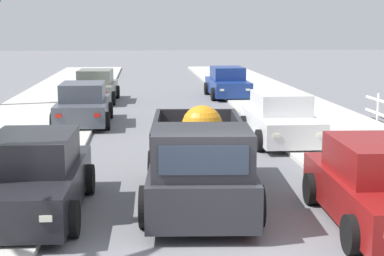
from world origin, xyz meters
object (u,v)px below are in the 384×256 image
object	(u,v)px
pickup_truck	(199,165)
car_left_far	(96,87)
car_left_near	(281,119)
car_right_far	(33,177)
car_right_mid	(379,187)
car_left_mid	(83,105)
car_right_near	(228,83)

from	to	relation	value
pickup_truck	car_left_far	bearing A→B (deg)	101.33
car_left_near	car_left_far	distance (m)	12.18
car_right_far	car_right_mid	bearing A→B (deg)	-10.72
car_left_near	car_right_far	xyz separation A→B (m)	(-6.37, -6.45, 0.00)
car_left_mid	car_left_far	world-z (taller)	same
pickup_truck	car_right_far	size ratio (longest dim) A/B	1.24
car_left_mid	car_right_far	bearing A→B (deg)	-89.74
car_left_far	car_right_mid	bearing A→B (deg)	-70.41
car_left_far	car_right_near	bearing A→B (deg)	10.73
car_left_far	car_right_far	size ratio (longest dim) A/B	1.01
pickup_truck	car_right_mid	bearing A→B (deg)	-25.92
car_right_mid	car_right_far	world-z (taller)	same
car_right_near	car_right_mid	size ratio (longest dim) A/B	0.99
car_left_near	car_left_far	xyz separation A→B (m)	(-6.45, 10.33, 0.00)
pickup_truck	car_right_near	world-z (taller)	pickup_truck
car_right_mid	car_left_mid	bearing A→B (deg)	118.96
car_left_near	car_left_far	bearing A→B (deg)	121.98
car_right_near	car_left_far	distance (m)	6.64
car_right_near	car_right_far	bearing A→B (deg)	-109.66
pickup_truck	car_right_mid	world-z (taller)	pickup_truck
car_right_near	car_right_far	distance (m)	19.14
pickup_truck	car_left_near	size ratio (longest dim) A/B	1.25
car_left_mid	car_left_near	bearing A→B (deg)	-30.99
car_right_mid	car_right_near	bearing A→B (deg)	89.64
car_left_far	car_right_far	bearing A→B (deg)	-89.73
car_left_mid	car_right_far	world-z (taller)	same
car_left_mid	car_right_mid	size ratio (longest dim) A/B	0.99
car_right_far	car_right_near	bearing A→B (deg)	70.34
pickup_truck	car_left_mid	bearing A→B (deg)	108.09
car_left_near	car_right_far	world-z (taller)	same
pickup_truck	car_left_near	bearing A→B (deg)	62.85
car_right_near	car_right_mid	distance (m)	19.22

